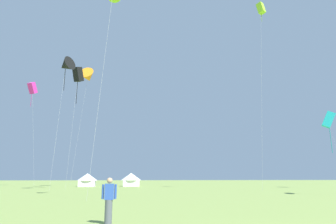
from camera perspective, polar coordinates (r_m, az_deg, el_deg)
The scene contains 9 objects.
kite_cyan_box at distance 57.40m, azimuth 28.57°, elevation -1.34°, with size 2.64×3.30×12.86m.
kite_black_delta at distance 46.61m, azimuth -19.14°, elevation 8.46°, with size 3.14×3.83×19.18m.
kite_lime_box at distance 52.29m, azimuth 17.48°, elevation 18.46°, with size 3.06×1.81×29.23m.
kite_black_box at distance 51.29m, azimuth -16.97°, elevation 6.91°, with size 1.99×2.78×19.64m.
kite_orange_delta at distance 61.11m, azimuth -15.19°, elevation 6.61°, with size 3.51×3.93×23.10m.
kite_magenta_box at distance 69.76m, azimuth -24.70°, elevation 4.21°, with size 3.48×2.44×21.80m.
person_spectator at distance 12.06m, azimuth -11.35°, elevation -16.51°, with size 0.57×0.28×1.73m.
festival_tent_left at distance 62.24m, azimuth -15.30°, elevation -12.40°, with size 3.95×3.95×2.57m.
festival_tent_center at distance 61.98m, azimuth -7.15°, elevation -12.70°, with size 4.08×4.08×2.66m.
Camera 1 is at (-6.10, -5.77, 1.73)m, focal length 31.58 mm.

